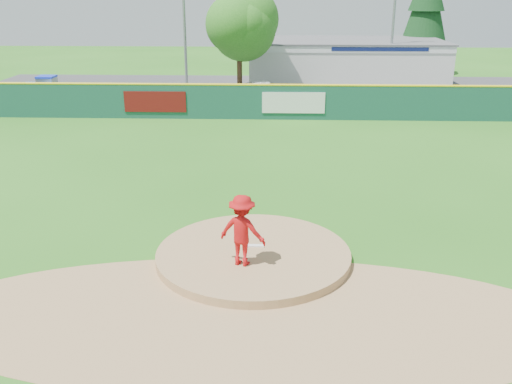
{
  "coord_description": "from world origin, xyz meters",
  "views": [
    {
      "loc": [
        0.62,
        -14.57,
        7.31
      ],
      "look_at": [
        0.0,
        2.0,
        1.3
      ],
      "focal_mm": 40.0,
      "sensor_mm": 36.0,
      "label": 1
    }
  ],
  "objects_px": {
    "van": "(267,90)",
    "playground_slide": "(47,89)",
    "light_pole_left": "(184,5)",
    "pitcher": "(242,230)",
    "pool_building_grp": "(345,61)",
    "deciduous_tree": "(239,29)",
    "conifer_tree": "(426,8)",
    "light_pole_right": "(394,12)"
  },
  "relations": [
    {
      "from": "pool_building_grp",
      "to": "conifer_tree",
      "type": "bearing_deg",
      "value": 29.78
    },
    {
      "from": "deciduous_tree",
      "to": "van",
      "type": "bearing_deg",
      "value": -23.39
    },
    {
      "from": "pitcher",
      "to": "deciduous_tree",
      "type": "relative_size",
      "value": 0.27
    },
    {
      "from": "pitcher",
      "to": "van",
      "type": "relative_size",
      "value": 0.45
    },
    {
      "from": "playground_slide",
      "to": "pitcher",
      "type": "bearing_deg",
      "value": -58.51
    },
    {
      "from": "van",
      "to": "deciduous_tree",
      "type": "height_order",
      "value": "deciduous_tree"
    },
    {
      "from": "van",
      "to": "pool_building_grp",
      "type": "bearing_deg",
      "value": -45.01
    },
    {
      "from": "light_pole_right",
      "to": "playground_slide",
      "type": "bearing_deg",
      "value": -165.08
    },
    {
      "from": "deciduous_tree",
      "to": "conifer_tree",
      "type": "distance_m",
      "value": 18.63
    },
    {
      "from": "van",
      "to": "light_pole_left",
      "type": "relative_size",
      "value": 0.4
    },
    {
      "from": "pool_building_grp",
      "to": "deciduous_tree",
      "type": "bearing_deg",
      "value": -138.84
    },
    {
      "from": "van",
      "to": "conifer_tree",
      "type": "xyz_separation_m",
      "value": [
        13.1,
        11.82,
        4.91
      ]
    },
    {
      "from": "light_pole_left",
      "to": "playground_slide",
      "type": "bearing_deg",
      "value": -153.54
    },
    {
      "from": "playground_slide",
      "to": "deciduous_tree",
      "type": "xyz_separation_m",
      "value": [
        12.65,
        2.3,
        3.68
      ]
    },
    {
      "from": "playground_slide",
      "to": "light_pole_left",
      "type": "height_order",
      "value": "light_pole_left"
    },
    {
      "from": "van",
      "to": "conifer_tree",
      "type": "bearing_deg",
      "value": -54.96
    },
    {
      "from": "van",
      "to": "playground_slide",
      "type": "distance_m",
      "value": 14.62
    },
    {
      "from": "deciduous_tree",
      "to": "light_pole_right",
      "type": "relative_size",
      "value": 0.74
    },
    {
      "from": "pitcher",
      "to": "pool_building_grp",
      "type": "bearing_deg",
      "value": -82.09
    },
    {
      "from": "pitcher",
      "to": "playground_slide",
      "type": "bearing_deg",
      "value": -39.8
    },
    {
      "from": "pitcher",
      "to": "van",
      "type": "bearing_deg",
      "value": -71.64
    },
    {
      "from": "playground_slide",
      "to": "deciduous_tree",
      "type": "distance_m",
      "value": 13.37
    },
    {
      "from": "light_pole_left",
      "to": "pitcher",
      "type": "bearing_deg",
      "value": -78.33
    },
    {
      "from": "van",
      "to": "deciduous_tree",
      "type": "relative_size",
      "value": 0.6
    },
    {
      "from": "pool_building_grp",
      "to": "conifer_tree",
      "type": "relative_size",
      "value": 1.6
    },
    {
      "from": "conifer_tree",
      "to": "pool_building_grp",
      "type": "bearing_deg",
      "value": -150.22
    },
    {
      "from": "van",
      "to": "pool_building_grp",
      "type": "height_order",
      "value": "pool_building_grp"
    },
    {
      "from": "light_pole_left",
      "to": "light_pole_right",
      "type": "relative_size",
      "value": 1.1
    },
    {
      "from": "deciduous_tree",
      "to": "light_pole_right",
      "type": "distance_m",
      "value": 11.75
    },
    {
      "from": "deciduous_tree",
      "to": "light_pole_right",
      "type": "xyz_separation_m",
      "value": [
        11.0,
        4.0,
        0.99
      ]
    },
    {
      "from": "conifer_tree",
      "to": "light_pole_left",
      "type": "distance_m",
      "value": 21.03
    },
    {
      "from": "conifer_tree",
      "to": "light_pole_right",
      "type": "xyz_separation_m",
      "value": [
        -4.0,
        -7.0,
        0.0
      ]
    },
    {
      "from": "playground_slide",
      "to": "light_pole_right",
      "type": "distance_m",
      "value": 24.91
    },
    {
      "from": "van",
      "to": "deciduous_tree",
      "type": "distance_m",
      "value": 4.43
    },
    {
      "from": "pitcher",
      "to": "light_pole_right",
      "type": "relative_size",
      "value": 0.2
    },
    {
      "from": "pitcher",
      "to": "light_pole_left",
      "type": "relative_size",
      "value": 0.18
    },
    {
      "from": "playground_slide",
      "to": "light_pole_left",
      "type": "relative_size",
      "value": 0.29
    },
    {
      "from": "van",
      "to": "playground_slide",
      "type": "height_order",
      "value": "playground_slide"
    },
    {
      "from": "playground_slide",
      "to": "conifer_tree",
      "type": "relative_size",
      "value": 0.33
    },
    {
      "from": "conifer_tree",
      "to": "light_pole_left",
      "type": "xyz_separation_m",
      "value": [
        -19.0,
        -9.0,
        0.51
      ]
    },
    {
      "from": "van",
      "to": "playground_slide",
      "type": "relative_size",
      "value": 1.4
    },
    {
      "from": "pitcher",
      "to": "light_pole_right",
      "type": "xyz_separation_m",
      "value": [
        9.26,
        29.79,
        4.31
      ]
    }
  ]
}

